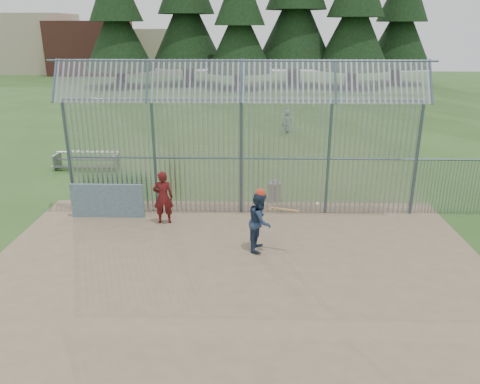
{
  "coord_description": "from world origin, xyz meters",
  "views": [
    {
      "loc": [
        0.36,
        -12.05,
        6.28
      ],
      "look_at": [
        0.0,
        2.0,
        1.3
      ],
      "focal_mm": 35.0,
      "sensor_mm": 36.0,
      "label": 1
    }
  ],
  "objects_px": {
    "onlooker": "(163,197)",
    "dugout_wall": "(107,201)",
    "batter": "(260,221)",
    "trash_can": "(274,192)",
    "bleacher": "(87,160)"
  },
  "relations": [
    {
      "from": "onlooker",
      "to": "trash_can",
      "type": "relative_size",
      "value": 2.21
    },
    {
      "from": "onlooker",
      "to": "trash_can",
      "type": "xyz_separation_m",
      "value": [
        3.8,
        2.2,
        -0.54
      ]
    },
    {
      "from": "dugout_wall",
      "to": "bleacher",
      "type": "distance_m",
      "value": 6.47
    },
    {
      "from": "dugout_wall",
      "to": "batter",
      "type": "xyz_separation_m",
      "value": [
        5.22,
        -2.35,
        0.29
      ]
    },
    {
      "from": "dugout_wall",
      "to": "onlooker",
      "type": "height_order",
      "value": "onlooker"
    },
    {
      "from": "onlooker",
      "to": "dugout_wall",
      "type": "bearing_deg",
      "value": -18.4
    },
    {
      "from": "trash_can",
      "to": "onlooker",
      "type": "bearing_deg",
      "value": -149.92
    },
    {
      "from": "dugout_wall",
      "to": "trash_can",
      "type": "distance_m",
      "value": 6.09
    },
    {
      "from": "bleacher",
      "to": "batter",
      "type": "bearing_deg",
      "value": -45.98
    },
    {
      "from": "trash_can",
      "to": "bleacher",
      "type": "bearing_deg",
      "value": 154.32
    },
    {
      "from": "dugout_wall",
      "to": "trash_can",
      "type": "relative_size",
      "value": 3.05
    },
    {
      "from": "batter",
      "to": "onlooker",
      "type": "distance_m",
      "value": 3.72
    },
    {
      "from": "dugout_wall",
      "to": "onlooker",
      "type": "relative_size",
      "value": 1.38
    },
    {
      "from": "batter",
      "to": "bleacher",
      "type": "xyz_separation_m",
      "value": [
        -7.94,
        8.22,
        -0.5
      ]
    },
    {
      "from": "trash_can",
      "to": "bleacher",
      "type": "distance_m",
      "value": 9.48
    }
  ]
}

